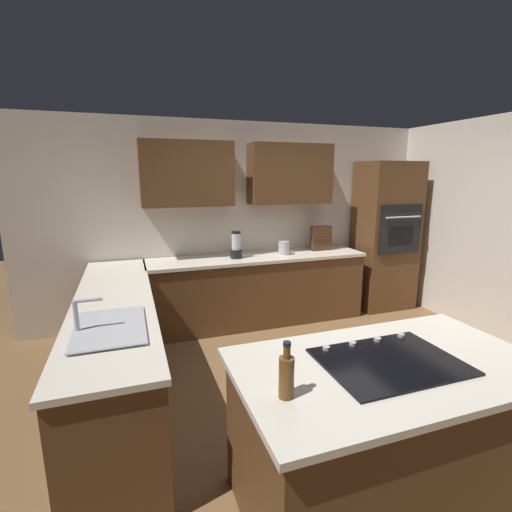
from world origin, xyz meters
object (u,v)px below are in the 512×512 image
oil_bottle (286,375)px  spice_rack (321,238)px  sink_unit (109,327)px  kettle (284,248)px  blender (236,247)px  cooktop (389,361)px  wall_oven (385,236)px

oil_bottle → spice_rack: bearing=-121.3°
sink_unit → kettle: sink_unit is taller
sink_unit → kettle: bearing=-138.5°
blender → spice_rack: size_ratio=1.03×
blender → spice_rack: (-1.25, -0.10, 0.02)m
sink_unit → spice_rack: spice_rack is taller
blender → spice_rack: blender is taller
cooktop → kettle: 2.89m
cooktop → wall_oven: bearing=-127.4°
sink_unit → blender: bearing=-127.8°
cooktop → oil_bottle: oil_bottle is taller
spice_rack → blender: bearing=4.7°
blender → spice_rack: 1.25m
spice_rack → kettle: spice_rack is taller
wall_oven → kettle: (1.60, 0.02, -0.07)m
blender → oil_bottle: 3.01m
wall_oven → spice_rack: 1.00m
sink_unit → oil_bottle: oil_bottle is taller
spice_rack → kettle: (0.60, 0.10, -0.08)m
sink_unit → wall_oven: bearing=-153.2°
cooktop → kettle: (-0.58, -2.83, 0.08)m
cooktop → kettle: kettle is taller
sink_unit → kettle: size_ratio=4.03×
blender → kettle: blender is taller
wall_oven → blender: size_ratio=6.15×
blender → wall_oven: bearing=-179.5°
cooktop → blender: size_ratio=2.22×
cooktop → kettle: bearing=-101.5°
spice_rack → kettle: 0.61m
blender → kettle: bearing=180.0°
oil_bottle → wall_oven: bearing=-133.9°
cooktop → blender: (0.07, -2.83, 0.14)m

